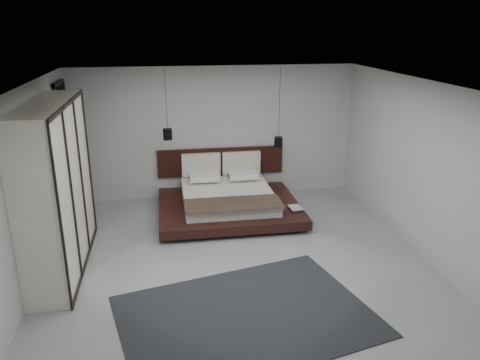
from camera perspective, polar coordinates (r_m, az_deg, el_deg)
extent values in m
plane|color=#999CA1|center=(7.73, -0.42, -9.41)|extent=(6.00, 6.00, 0.00)
plane|color=white|center=(6.87, -0.47, 11.67)|extent=(6.00, 6.00, 0.00)
plane|color=#B3B3B0|center=(10.04, -3.11, 5.78)|extent=(6.00, 0.00, 6.00)
plane|color=#B3B3B0|center=(4.48, 5.65, -11.39)|extent=(6.00, 0.00, 6.00)
plane|color=#B3B3B0|center=(7.36, -24.19, -0.72)|extent=(0.00, 6.00, 6.00)
plane|color=#B3B3B0|center=(8.17, 20.83, 1.54)|extent=(0.00, 6.00, 6.00)
cube|color=black|center=(9.67, -20.41, 3.50)|extent=(0.05, 0.90, 2.60)
cube|color=black|center=(9.29, -1.36, -4.11)|extent=(2.14, 1.75, 0.08)
cube|color=black|center=(9.24, -1.37, -3.39)|extent=(2.72, 2.24, 0.18)
cube|color=white|center=(9.29, -1.49, -1.99)|extent=(1.75, 1.95, 0.21)
cube|color=black|center=(8.54, -0.79, -2.94)|extent=(1.77, 0.68, 0.05)
cube|color=white|center=(9.89, -4.44, 0.30)|extent=(0.60, 0.39, 0.12)
cube|color=white|center=(9.99, 0.23, 0.54)|extent=(0.60, 0.39, 0.12)
cube|color=white|center=(9.75, -4.38, 0.38)|extent=(0.60, 0.39, 0.12)
cube|color=white|center=(9.84, 0.36, 0.63)|extent=(0.60, 0.39, 0.12)
cube|color=black|center=(10.18, -2.35, 2.28)|extent=(2.72, 0.08, 0.60)
cube|color=beige|center=(10.06, -4.76, 1.86)|extent=(0.83, 0.10, 0.50)
cube|color=beige|center=(10.16, 0.17, 2.09)|extent=(0.83, 0.10, 0.50)
imported|color=#99724C|center=(8.98, 6.17, -3.49)|extent=(0.24, 0.31, 0.03)
imported|color=#99724C|center=(8.94, 6.10, -3.42)|extent=(0.24, 0.31, 0.02)
cylinder|color=black|center=(9.18, -9.03, 9.65)|extent=(0.01, 0.01, 1.13)
cylinder|color=black|center=(9.30, -8.82, 5.54)|extent=(0.18, 0.18, 0.22)
cylinder|color=#FFE0B2|center=(9.33, -8.79, 4.98)|extent=(0.13, 0.13, 0.01)
cylinder|color=black|center=(9.48, 4.84, 9.33)|extent=(0.01, 0.01, 1.38)
cylinder|color=black|center=(9.64, 4.71, 4.65)|extent=(0.17, 0.17, 0.21)
cylinder|color=#FFE0B2|center=(9.66, 4.69, 4.14)|extent=(0.13, 0.13, 0.01)
cube|color=silver|center=(7.50, -21.53, -0.97)|extent=(0.59, 2.57, 2.57)
cube|color=black|center=(7.14, -20.28, 8.68)|extent=(0.03, 2.57, 0.06)
cube|color=black|center=(7.92, -18.24, -9.44)|extent=(0.03, 2.57, 0.06)
cube|color=black|center=(6.26, -21.03, -4.74)|extent=(0.03, 0.05, 2.57)
cube|color=black|center=(7.04, -19.75, -2.01)|extent=(0.03, 0.05, 2.57)
cube|color=black|center=(7.83, -18.73, 0.18)|extent=(0.03, 0.05, 2.57)
cube|color=black|center=(8.64, -17.90, 1.95)|extent=(0.03, 0.05, 2.57)
cube|color=black|center=(6.35, 0.75, -16.23)|extent=(3.63, 2.96, 0.01)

